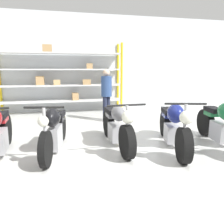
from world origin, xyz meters
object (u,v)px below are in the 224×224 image
at_px(shelving_rack, 63,77).
at_px(motorcycle_blue, 174,126).
at_px(motorcycle_black, 54,129).
at_px(motorcycle_green, 223,124).
at_px(person_browsing, 106,91).
at_px(motorcycle_grey, 117,126).

bearing_deg(shelving_rack, motorcycle_blue, -63.66).
bearing_deg(motorcycle_black, shelving_rack, -173.11).
relative_size(motorcycle_blue, motorcycle_green, 1.01).
bearing_deg(motorcycle_green, person_browsing, -135.75).
height_order(motorcycle_black, motorcycle_grey, motorcycle_black).
xyz_separation_m(shelving_rack, motorcycle_green, (3.16, -4.41, -0.83)).
distance_m(shelving_rack, motorcycle_grey, 4.17).
distance_m(motorcycle_green, person_browsing, 3.37).
bearing_deg(motorcycle_black, motorcycle_blue, 93.08).
bearing_deg(shelving_rack, motorcycle_grey, -75.66).
bearing_deg(person_browsing, motorcycle_grey, 128.17).
height_order(motorcycle_blue, motorcycle_green, motorcycle_green).
distance_m(motorcycle_black, motorcycle_green, 3.41).
relative_size(shelving_rack, motorcycle_green, 2.10).
distance_m(shelving_rack, person_browsing, 2.12).
distance_m(motorcycle_blue, motorcycle_green, 1.05).
bearing_deg(motorcycle_green, motorcycle_black, -87.74).
bearing_deg(motorcycle_green, motorcycle_blue, -88.20).
xyz_separation_m(motorcycle_grey, motorcycle_blue, (1.10, -0.32, 0.02)).
height_order(shelving_rack, motorcycle_grey, shelving_rack).
bearing_deg(shelving_rack, motorcycle_black, -93.31).
height_order(shelving_rack, person_browsing, shelving_rack).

